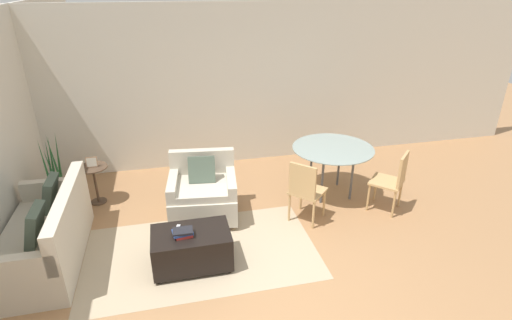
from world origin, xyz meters
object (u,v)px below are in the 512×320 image
Objects in this scene: ottoman at (192,247)px; dining_table at (333,153)px; book_stack at (183,233)px; tv_remote_primary at (177,228)px; picture_frame at (92,162)px; dining_chair_near_right at (394,178)px; couch at (47,238)px; side_table at (94,178)px; armchair at (203,193)px; dining_chair_near_left at (305,188)px; potted_plant at (59,190)px.

dining_table is at bearing 29.00° from ottoman.
book_stack is 1.50× the size of tv_remote_primary.
tv_remote_primary is at bearing -56.09° from picture_frame.
dining_chair_near_right is at bearing -45.00° from dining_table.
couch is 1.45× the size of dining_table.
side_table is (-1.12, 1.66, -0.04)m from tv_remote_primary.
couch is at bearing -178.81° from dining_chair_near_right.
dining_chair_near_right is (2.96, 0.62, 0.02)m from book_stack.
ottoman is 5.57× the size of tv_remote_primary.
armchair is 1.11× the size of dining_chair_near_left.
potted_plant is 4.84m from dining_chair_near_right.
potted_plant reaches higher than dining_table.
dining_table is at bearing -8.77° from picture_frame.
potted_plant is (-1.71, 1.87, -0.25)m from book_stack.
couch is 1.66m from book_stack.
side_table is at bearing 90.00° from picture_frame.
dining_chair_near_left reaches higher than ottoman.
book_stack is 0.27× the size of dining_chair_near_right.
couch reaches higher than ottoman.
armchair reaches higher than picture_frame.
armchair is at bearing 160.69° from dining_chair_near_left.
dining_chair_near_left is at bearing -20.39° from potted_plant.
dining_chair_near_left is (2.83, -1.19, -0.14)m from picture_frame.
potted_plant is (-1.65, 1.72, -0.21)m from tv_remote_primary.
book_stack is 0.17m from tv_remote_primary.
dining_table is 0.94m from dining_chair_near_right.
side_table is (-1.17, 1.81, -0.08)m from book_stack.
book_stack reaches higher than tv_remote_primary.
book_stack is 2.17m from picture_frame.
ottoman is 2.95m from dining_chair_near_right.
dining_chair_near_right is at bearing -16.06° from side_table.
potted_plant is 1.27× the size of dining_chair_near_right.
dining_table is (2.37, 1.12, 0.24)m from tv_remote_primary.
armchair is 1.41m from dining_chair_near_left.
side_table is 3.54m from dining_table.
potted_plant is (-1.79, 1.83, -0.00)m from ottoman.
dining_chair_near_right is at bearing -14.99° from potted_plant.
dining_chair_near_left is (3.22, 0.09, 0.21)m from couch.
dining_table reaches higher than tv_remote_primary.
dining_chair_near_right is at bearing -16.06° from picture_frame.
picture_frame reaches higher than side_table.
couch reaches higher than tv_remote_primary.
dining_chair_near_right is at bearing 0.00° from dining_chair_near_left.
book_stack is 2.16m from side_table.
couch is at bearing 161.26° from book_stack.
dining_chair_near_right reaches higher than side_table.
tv_remote_primary is 2.01m from picture_frame.
dining_chair_near_right is at bearing 8.83° from tv_remote_primary.
side_table is (0.53, -0.06, 0.17)m from potted_plant.
dining_chair_near_right is (4.14, -1.19, 0.11)m from side_table.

